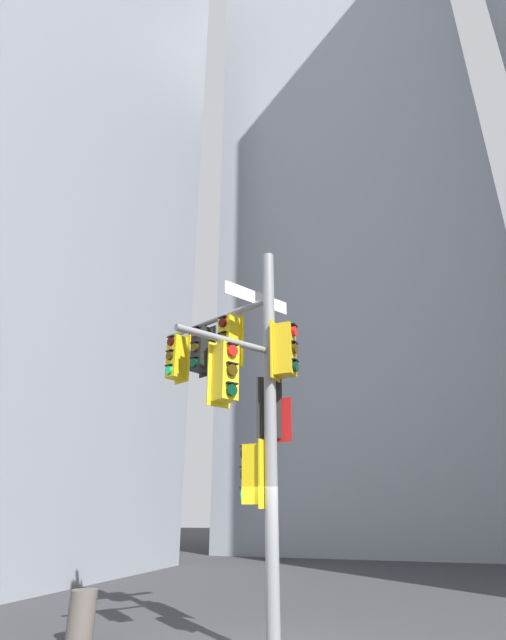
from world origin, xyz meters
TOP-DOWN VIEW (x-y plane):
  - building_tower_left at (-14.52, 5.25)m, footprint 13.79×13.79m
  - building_mid_block at (0.26, 25.51)m, footprint 17.09×17.09m
  - signal_pole_assembly at (-0.64, 0.19)m, footprint 3.47×3.21m
  - trash_bin at (-3.42, -0.12)m, footprint 0.46×0.46m

SIDE VIEW (x-z plane):
  - trash_bin at x=-3.42m, z-range 0.00..0.83m
  - signal_pole_assembly at x=-0.64m, z-range 0.79..7.84m
  - building_tower_left at x=-14.52m, z-range 0.00..43.42m
  - building_mid_block at x=0.26m, z-range 0.00..43.81m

